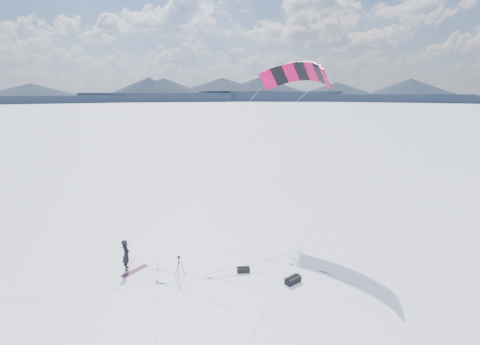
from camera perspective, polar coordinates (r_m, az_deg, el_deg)
ground at (r=18.02m, az=-7.03°, el=-17.49°), size 1800.00×1800.00×0.00m
horizon_hills at (r=16.16m, az=-7.49°, el=-3.02°), size 704.00×704.00×10.58m
snow_tracks at (r=17.37m, az=-7.39°, el=-18.76°), size 17.62×14.39×0.01m
snowkiter at (r=19.94m, az=-18.01°, el=-14.88°), size 0.57×0.70×1.67m
snowboard at (r=19.66m, az=-16.88°, el=-15.15°), size 1.55×0.90×0.04m
tripod at (r=18.18m, az=-9.98°, el=-14.55°), size 0.55×0.58×1.18m
gear_bag_a at (r=17.99m, az=8.68°, el=-17.00°), size 0.87×0.50×0.37m
gear_bag_b at (r=18.73m, az=0.56°, el=-15.65°), size 0.74×0.60×0.30m
power_kite at (r=24.92m, az=9.42°, el=15.47°), size 13.75×6.03×9.84m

